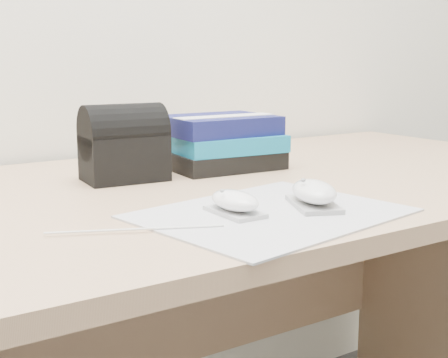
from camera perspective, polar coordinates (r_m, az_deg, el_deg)
desk at (r=1.26m, az=-1.64°, el=-10.26°), size 1.60×0.80×0.73m
mousepad at (r=0.91m, az=4.33°, el=-3.15°), size 0.41×0.34×0.00m
mouse_rear at (r=0.90m, az=0.99°, el=-2.16°), size 0.05×0.09×0.04m
mouse_front at (r=0.95m, az=8.23°, el=-1.34°), size 0.10×0.13×0.05m
usb_cable at (r=0.82m, az=-8.06°, el=-4.58°), size 0.21×0.10×0.00m
book_stack at (r=1.28m, az=-0.25°, el=3.39°), size 0.23×0.19×0.11m
pouch at (r=1.16m, az=-9.15°, el=3.23°), size 0.15×0.11×0.14m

